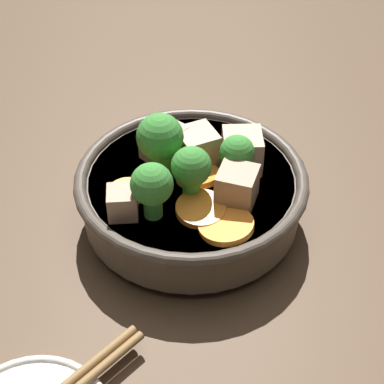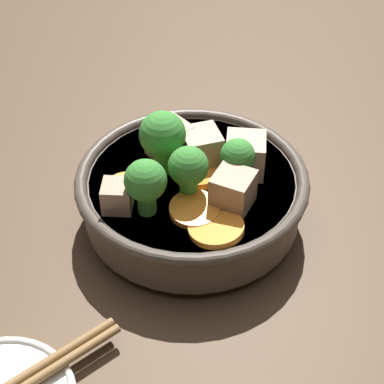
# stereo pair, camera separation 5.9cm
# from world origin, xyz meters

# --- Properties ---
(ground_plane) EXTENTS (3.00, 3.00, 0.00)m
(ground_plane) POSITION_xyz_m (0.00, 0.00, 0.00)
(ground_plane) COLOR #4C3826
(stirfry_bowl) EXTENTS (0.21, 0.21, 0.11)m
(stirfry_bowl) POSITION_xyz_m (0.00, 0.00, 0.04)
(stirfry_bowl) COLOR #51473D
(stirfry_bowl) RESTS_ON ground_plane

